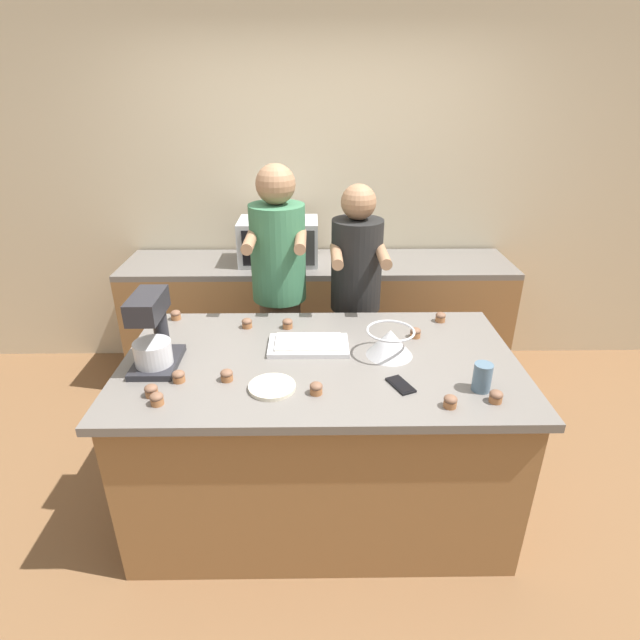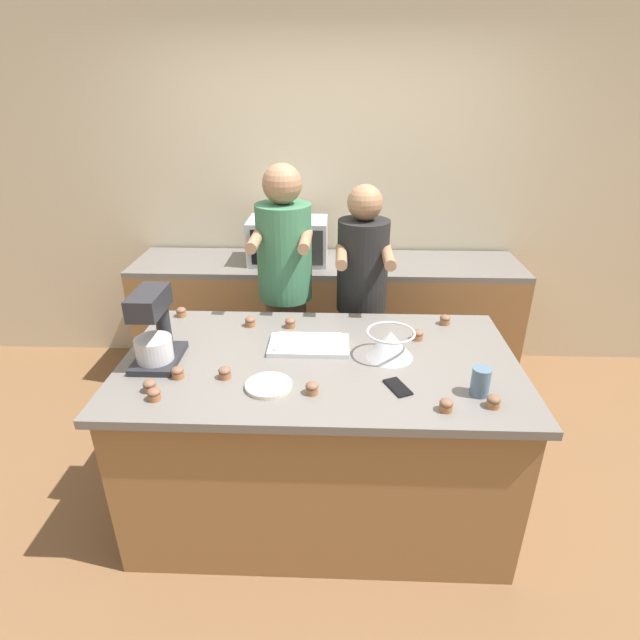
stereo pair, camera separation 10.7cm
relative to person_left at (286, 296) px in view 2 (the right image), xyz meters
The scene contains 25 objects.
ground_plane 1.21m from the person_left, 72.66° to the right, with size 16.00×16.00×0.00m, color brown.
back_wall 1.07m from the person_left, 75.64° to the left, with size 10.00×0.06×2.70m.
island_counter 0.93m from the person_left, 72.66° to the right, with size 1.89×1.06×0.90m.
back_counter 0.78m from the person_left, 67.85° to the left, with size 2.80×0.60×0.93m.
person_left is the anchor object (origin of this frame).
person_right 0.48m from the person_left, ahead, with size 0.33×0.49×1.58m.
stand_mixer 0.99m from the person_left, 122.26° to the right, with size 0.20×0.30×0.36m.
mixing_bowl 0.94m from the person_left, 52.04° to the right, with size 0.23×0.23×0.14m.
baking_tray 0.69m from the person_left, 74.49° to the right, with size 0.40×0.23×0.04m.
microwave_oven 0.62m from the person_left, 93.49° to the left, with size 0.56×0.35×0.31m.
cell_phone 1.18m from the person_left, 59.94° to the right, with size 0.12×0.16×0.01m.
drinking_glass 1.41m from the person_left, 48.59° to the right, with size 0.08×0.08×0.13m.
small_plate 1.03m from the person_left, 88.37° to the right, with size 0.20×0.20×0.02m.
cupcake_0 1.18m from the person_left, 113.67° to the right, with size 0.06×0.06×0.05m.
cupcake_1 0.93m from the person_left, 36.95° to the right, with size 0.06×0.06×0.05m.
cupcake_2 1.41m from the person_left, 56.95° to the right, with size 0.06×0.06×0.05m.
cupcake_3 1.50m from the person_left, 49.90° to the right, with size 0.06×0.06×0.05m.
cupcake_4 1.22m from the person_left, 110.77° to the right, with size 0.06×0.06×0.05m.
cupcake_5 1.10m from the person_left, 78.40° to the right, with size 0.06×0.06×0.05m.
cupcake_6 0.98m from the person_left, 100.35° to the right, with size 0.06×0.06×0.05m.
cupcake_7 0.46m from the person_left, 109.25° to the right, with size 0.06×0.06×0.05m.
cupcake_8 0.44m from the person_left, 80.96° to the right, with size 0.06×0.06×0.05m.
cupcake_9 1.04m from the person_left, 111.76° to the right, with size 0.06×0.06×0.05m.
cupcake_10 0.99m from the person_left, 21.84° to the right, with size 0.06×0.06×0.05m.
cupcake_11 0.65m from the person_left, 150.40° to the right, with size 0.06×0.06×0.05m.
Camera 2 is at (0.08, -2.09, 2.09)m, focal length 28.00 mm.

